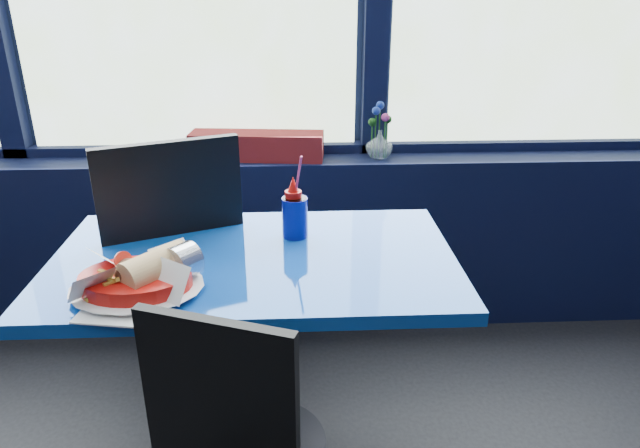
{
  "coord_description": "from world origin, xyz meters",
  "views": [
    {
      "loc": [
        0.42,
        0.46,
        1.5
      ],
      "look_at": [
        0.5,
        1.98,
        0.86
      ],
      "focal_mm": 32.0,
      "sensor_mm": 36.0,
      "label": 1
    }
  ],
  "objects_px": {
    "planter_box": "(257,146)",
    "ketchup_bottle": "(294,210)",
    "chair_near_back": "(199,255)",
    "flower_vase": "(379,141)",
    "near_table": "(256,308)",
    "food_basket": "(139,278)",
    "soda_cup": "(295,216)"
  },
  "relations": [
    {
      "from": "chair_near_back",
      "to": "flower_vase",
      "type": "height_order",
      "value": "chair_near_back"
    },
    {
      "from": "ketchup_bottle",
      "to": "soda_cup",
      "type": "xyz_separation_m",
      "value": [
        0.0,
        -0.01,
        -0.02
      ]
    },
    {
      "from": "flower_vase",
      "to": "chair_near_back",
      "type": "bearing_deg",
      "value": -143.39
    },
    {
      "from": "ketchup_bottle",
      "to": "near_table",
      "type": "bearing_deg",
      "value": -129.47
    },
    {
      "from": "planter_box",
      "to": "food_basket",
      "type": "relative_size",
      "value": 1.48
    },
    {
      "from": "flower_vase",
      "to": "food_basket",
      "type": "height_order",
      "value": "flower_vase"
    },
    {
      "from": "chair_near_back",
      "to": "ketchup_bottle",
      "type": "distance_m",
      "value": 0.44
    },
    {
      "from": "soda_cup",
      "to": "food_basket",
      "type": "bearing_deg",
      "value": -140.33
    },
    {
      "from": "chair_near_back",
      "to": "planter_box",
      "type": "bearing_deg",
      "value": -130.23
    },
    {
      "from": "near_table",
      "to": "ketchup_bottle",
      "type": "bearing_deg",
      "value": 50.53
    },
    {
      "from": "food_basket",
      "to": "near_table",
      "type": "bearing_deg",
      "value": 11.32
    },
    {
      "from": "food_basket",
      "to": "planter_box",
      "type": "bearing_deg",
      "value": 52.57
    },
    {
      "from": "near_table",
      "to": "planter_box",
      "type": "bearing_deg",
      "value": 92.08
    },
    {
      "from": "flower_vase",
      "to": "soda_cup",
      "type": "distance_m",
      "value": 0.79
    },
    {
      "from": "flower_vase",
      "to": "soda_cup",
      "type": "xyz_separation_m",
      "value": [
        -0.37,
        -0.7,
        -0.06
      ]
    },
    {
      "from": "flower_vase",
      "to": "soda_cup",
      "type": "relative_size",
      "value": 0.88
    },
    {
      "from": "chair_near_back",
      "to": "soda_cup",
      "type": "bearing_deg",
      "value": 132.58
    },
    {
      "from": "flower_vase",
      "to": "planter_box",
      "type": "bearing_deg",
      "value": 177.96
    },
    {
      "from": "chair_near_back",
      "to": "flower_vase",
      "type": "distance_m",
      "value": 0.93
    },
    {
      "from": "near_table",
      "to": "planter_box",
      "type": "relative_size",
      "value": 2.11
    },
    {
      "from": "chair_near_back",
      "to": "food_basket",
      "type": "xyz_separation_m",
      "value": [
        -0.07,
        -0.51,
        0.18
      ]
    },
    {
      "from": "planter_box",
      "to": "ketchup_bottle",
      "type": "distance_m",
      "value": 0.72
    },
    {
      "from": "flower_vase",
      "to": "food_basket",
      "type": "xyz_separation_m",
      "value": [
        -0.78,
        -1.04,
        -0.08
      ]
    },
    {
      "from": "near_table",
      "to": "chair_near_back",
      "type": "relative_size",
      "value": 1.14
    },
    {
      "from": "near_table",
      "to": "flower_vase",
      "type": "height_order",
      "value": "flower_vase"
    },
    {
      "from": "planter_box",
      "to": "flower_vase",
      "type": "xyz_separation_m",
      "value": [
        0.53,
        -0.02,
        0.02
      ]
    },
    {
      "from": "chair_near_back",
      "to": "planter_box",
      "type": "relative_size",
      "value": 1.86
    },
    {
      "from": "flower_vase",
      "to": "ketchup_bottle",
      "type": "height_order",
      "value": "flower_vase"
    },
    {
      "from": "chair_near_back",
      "to": "food_basket",
      "type": "relative_size",
      "value": 2.74
    },
    {
      "from": "planter_box",
      "to": "flower_vase",
      "type": "bearing_deg",
      "value": 3.89
    },
    {
      "from": "planter_box",
      "to": "ketchup_bottle",
      "type": "height_order",
      "value": "ketchup_bottle"
    },
    {
      "from": "planter_box",
      "to": "food_basket",
      "type": "height_order",
      "value": "planter_box"
    }
  ]
}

